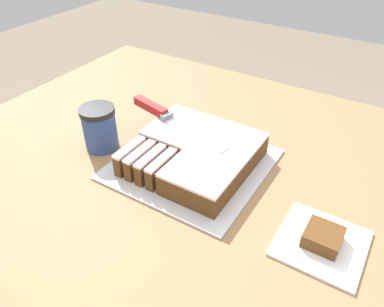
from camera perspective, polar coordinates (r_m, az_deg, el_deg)
countertop at (r=1.23m, az=1.58°, el=-20.34°), size 1.40×1.10×0.95m
cake_board at (r=0.90m, az=0.00°, el=-1.61°), size 0.34×0.34×0.01m
cake at (r=0.88m, az=0.59°, el=0.09°), size 0.27×0.27×0.06m
knife at (r=0.97m, az=-4.73°, el=6.15°), size 0.32×0.10×0.02m
coffee_cup at (r=0.96m, az=-13.89°, el=3.82°), size 0.09×0.09×0.11m
paper_napkin at (r=0.77m, az=19.07°, el=-12.80°), size 0.16×0.16×0.01m
brownie at (r=0.75m, az=19.34°, el=-11.92°), size 0.07×0.07×0.03m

